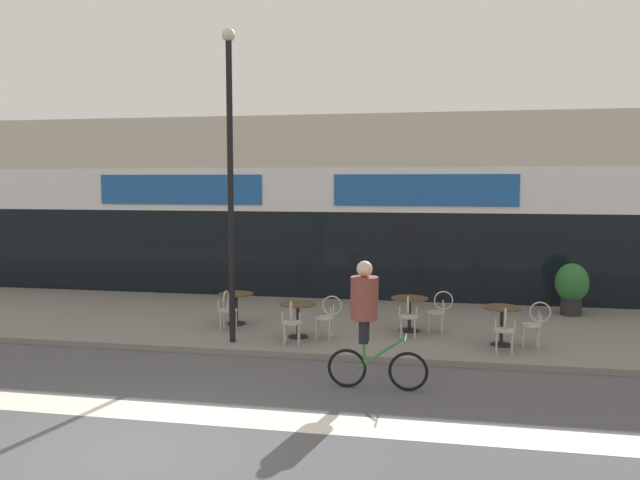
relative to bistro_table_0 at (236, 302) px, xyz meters
The scene contains 18 objects.
ground_plane 6.63m from the bistro_table_0, 84.15° to the right, with size 120.00×120.00×0.00m, color #4C4C51.
sidewalk_slab 1.12m from the bistro_table_0, 45.51° to the left, with size 40.00×5.50×0.12m, color slate.
storefront_facade 5.77m from the bistro_table_0, 82.89° to the left, with size 40.00×4.06×5.16m.
bike_lane_stripe 5.19m from the bistro_table_0, 82.49° to the right, with size 36.00×0.70×0.01m, color silver.
bistro_table_0 is the anchor object (origin of this frame).
bistro_table_1 1.88m from the bistro_table_0, 29.10° to the right, with size 0.76×0.76×0.71m.
bistro_table_2 3.89m from the bistro_table_0, ahead, with size 0.79×0.79×0.73m.
bistro_table_3 5.79m from the bistro_table_0, ahead, with size 0.75×0.75×0.77m.
cafe_chair_0_near 0.63m from the bistro_table_0, 89.58° to the right, with size 0.42×0.59×0.90m.
cafe_chair_1_near 2.25m from the bistro_table_0, 43.00° to the right, with size 0.45×0.60×0.90m.
cafe_chair_1_side 2.44m from the bistro_table_0, 21.95° to the right, with size 0.58×0.40×0.90m.
cafe_chair_2_near 3.94m from the bistro_table_0, ahead, with size 0.40×0.58×0.90m.
cafe_chair_2_side 4.52m from the bistro_table_0, ahead, with size 0.58×0.42×0.90m.
cafe_chair_3_near 5.90m from the bistro_table_0, 13.95° to the right, with size 0.43×0.59×0.90m.
cafe_chair_3_side 6.41m from the bistro_table_0, ahead, with size 0.58×0.41×0.90m.
planter_pot 8.07m from the bistro_table_0, 17.55° to the left, with size 0.79×0.79×1.26m.
lamp_post 3.39m from the bistro_table_0, 74.61° to the right, with size 0.26×0.26×6.19m.
cyclist_0 4.89m from the bistro_table_0, 46.19° to the right, with size 1.63×0.48×2.09m.
Camera 1 is at (3.76, -6.78, 3.36)m, focal length 35.00 mm.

